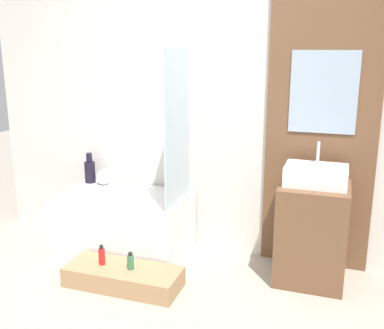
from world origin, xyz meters
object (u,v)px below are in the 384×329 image
(wooden_step_bench, at_px, (123,277))
(vase_tall_dark, at_px, (90,171))
(vase_round_light, at_px, (104,177))
(bottle_soap_primary, at_px, (102,256))
(sink, at_px, (316,175))
(bathtub, at_px, (124,224))
(bottle_soap_secondary, at_px, (131,262))

(wooden_step_bench, xyz_separation_m, vase_tall_dark, (-0.71, 0.76, 0.58))
(vase_tall_dark, bearing_deg, vase_round_light, -7.61)
(bottle_soap_primary, bearing_deg, vase_round_light, 117.35)
(wooden_step_bench, distance_m, bottle_soap_primary, 0.23)
(wooden_step_bench, distance_m, sink, 1.65)
(sink, bearing_deg, bathtub, -178.04)
(sink, bearing_deg, bottle_soap_secondary, -155.37)
(sink, xyz_separation_m, vase_tall_dark, (-2.05, 0.18, -0.19))
(wooden_step_bench, height_order, sink, sink)
(vase_tall_dark, bearing_deg, sink, -4.90)
(bottle_soap_primary, bearing_deg, sink, 21.03)
(vase_round_light, height_order, bottle_soap_primary, vase_round_light)
(bottle_soap_secondary, bearing_deg, sink, 24.63)
(vase_tall_dark, bearing_deg, wooden_step_bench, -46.73)
(wooden_step_bench, distance_m, vase_round_light, 1.07)
(bathtub, bearing_deg, vase_round_light, 145.21)
(vase_tall_dark, height_order, vase_round_light, vase_tall_dark)
(bathtub, height_order, sink, sink)
(vase_round_light, height_order, bottle_soap_secondary, vase_round_light)
(sink, distance_m, vase_tall_dark, 2.06)
(bathtub, height_order, bottle_soap_secondary, bathtub)
(bathtub, relative_size, vase_tall_dark, 3.94)
(vase_round_light, bearing_deg, bottle_soap_secondary, -49.69)
(sink, relative_size, vase_round_light, 3.26)
(vase_round_light, bearing_deg, vase_tall_dark, 172.39)
(vase_tall_dark, relative_size, vase_round_light, 2.02)
(bottle_soap_primary, bearing_deg, bottle_soap_secondary, 0.00)
(wooden_step_bench, height_order, bottle_soap_primary, bottle_soap_primary)
(bottle_soap_secondary, bearing_deg, vase_round_light, 130.31)
(vase_round_light, bearing_deg, bottle_soap_primary, -62.65)
(wooden_step_bench, relative_size, bottle_soap_primary, 5.58)
(vase_tall_dark, height_order, bottle_soap_secondary, vase_tall_dark)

